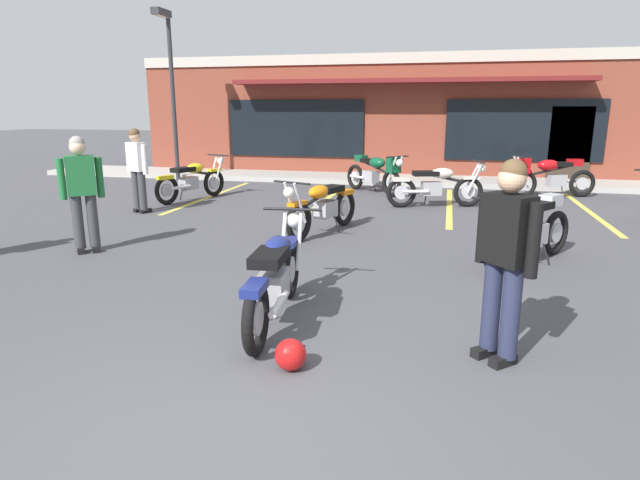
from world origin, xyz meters
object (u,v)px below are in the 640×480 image
Objects in this scene: person_in_shorts_foreground at (82,187)px; helmet_on_pavement at (291,355)px; motorcycle_black_cruiser at (436,186)px; parking_lot_lamp_post at (169,72)px; motorcycle_red_sportbike at (526,227)px; person_near_building at (506,250)px; motorcycle_silver_naked at (549,175)px; motorcycle_cream_vintage at (376,172)px; person_by_back_row at (137,165)px; motorcycle_foreground_classic at (276,276)px; motorcycle_blue_standard at (323,206)px; motorcycle_green_cafe_racer at (192,180)px.

helmet_on_pavement is at bearing -35.61° from person_in_shorts_foreground.
parking_lot_lamp_post is at bearing 160.66° from motorcycle_black_cruiser.
motorcycle_red_sportbike is 3.06m from person_near_building.
parking_lot_lamp_post reaches higher than motorcycle_silver_naked.
motorcycle_cream_vintage is 5.59m from person_by_back_row.
motorcycle_blue_standard is at bearing 96.27° from motorcycle_foreground_classic.
person_near_building reaches higher than motorcycle_cream_vintage.
motorcycle_black_cruiser is 5.45m from motorcycle_green_cafe_racer.
person_by_back_row reaches higher than motorcycle_blue_standard.
person_in_shorts_foreground is 3.02m from person_by_back_row.
motorcycle_foreground_classic is 1.26× the size of person_in_shorts_foreground.
person_near_building is (2.19, -8.71, 0.42)m from motorcycle_cream_vintage.
helmet_on_pavement is at bearing -58.46° from motorcycle_green_cafe_racer.
motorcycle_silver_naked is at bearing 78.48° from person_near_building.
motorcycle_black_cruiser and motorcycle_green_cafe_racer have the same top height.
motorcycle_black_cruiser is 0.44× the size of parking_lot_lamp_post.
person_near_building is at bearing -47.78° from motorcycle_green_cafe_racer.
person_by_back_row is at bearing 107.34° from person_in_shorts_foreground.
motorcycle_green_cafe_racer is 1.74m from person_by_back_row.
motorcycle_silver_naked is 6.49m from motorcycle_blue_standard.
motorcycle_blue_standard is 8.34m from parking_lot_lamp_post.
person_near_building reaches higher than motorcycle_foreground_classic.
parking_lot_lamp_post reaches higher than person_by_back_row.
motorcycle_black_cruiser is 1.23× the size of person_in_shorts_foreground.
motorcycle_blue_standard is 1.21× the size of person_by_back_row.
person_in_shorts_foreground reaches higher than motorcycle_blue_standard.
person_in_shorts_foreground is (-7.40, -6.79, 0.42)m from motorcycle_silver_naked.
motorcycle_cream_vintage is at bearing 62.49° from person_in_shorts_foreground.
motorcycle_foreground_classic is 8.11× the size of helmet_on_pavement.
motorcycle_foreground_classic is at bearing -47.15° from person_by_back_row.
person_near_building is (-0.56, -2.98, 0.42)m from motorcycle_red_sportbike.
motorcycle_silver_naked is 10.05m from person_in_shorts_foreground.
helmet_on_pavement is (-0.94, -7.70, -0.33)m from motorcycle_black_cruiser.
motorcycle_red_sportbike is 0.89× the size of motorcycle_green_cafe_racer.
motorcycle_silver_naked is (2.54, 1.90, 0.07)m from motorcycle_black_cruiser.
motorcycle_blue_standard is 1.21× the size of person_near_building.
parking_lot_lamp_post is (-2.01, 2.99, 2.56)m from motorcycle_green_cafe_racer.
person_by_back_row is (-4.40, 4.75, 0.49)m from motorcycle_foreground_classic.
person_by_back_row is (-3.99, 0.94, 0.49)m from motorcycle_blue_standard.
person_in_shorts_foreground reaches higher than helmet_on_pavement.
person_in_shorts_foreground is 1.00× the size of person_near_building.
person_in_shorts_foreground reaches higher than motorcycle_black_cruiser.
person_by_back_row is at bearing -160.82° from motorcycle_black_cruiser.
motorcycle_black_cruiser is 7.77m from helmet_on_pavement.
motorcycle_green_cafe_racer is at bearing 132.22° from person_near_building.
parking_lot_lamp_post reaches higher than motorcycle_black_cruiser.
motorcycle_cream_vintage is (-0.13, 8.33, 0.07)m from motorcycle_foreground_classic.
motorcycle_foreground_classic is 4.00m from person_in_shorts_foreground.
motorcycle_green_cafe_racer is 1.21× the size of person_by_back_row.
person_near_building is (5.56, -2.24, 0.00)m from person_in_shorts_foreground.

